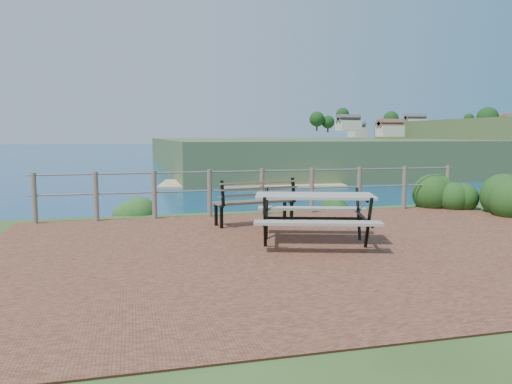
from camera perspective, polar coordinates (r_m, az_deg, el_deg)
The scene contains 9 objects.
ground at distance 7.78m, azimuth 7.02°, elevation -6.48°, with size 10.00×7.00×0.12m, color brown.
ocean at distance 207.10m, azimuth -13.40°, elevation 5.86°, with size 1200.00×1200.00×0.00m, color #155582.
safety_railing at distance 10.84m, azimuth 0.69°, elevation 0.32°, with size 9.40×0.10×1.00m.
distant_bay at distance 273.66m, azimuth 26.00°, elevation 5.18°, with size 290.00×232.36×24.00m.
picnic_table at distance 8.02m, azimuth 6.68°, elevation -2.44°, with size 2.00×1.56×0.79m.
park_bench at distance 9.65m, azimuth -0.18°, elevation -0.33°, with size 1.64×0.67×0.90m.
shrub_right_edge at distance 12.80m, azimuth 21.00°, elevation -1.75°, with size 0.94×0.94×1.34m, color #154417.
shrub_lip_west at distance 11.39m, azimuth -13.57°, elevation -2.48°, with size 0.79×0.79×0.53m, color #255821.
shrub_lip_east at distance 12.09m, azimuth 8.96°, elevation -1.86°, with size 0.67×0.67×0.37m, color #154417.
Camera 1 is at (-2.75, -7.07, 1.75)m, focal length 35.00 mm.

